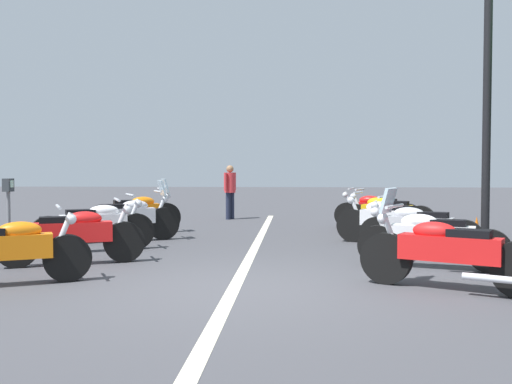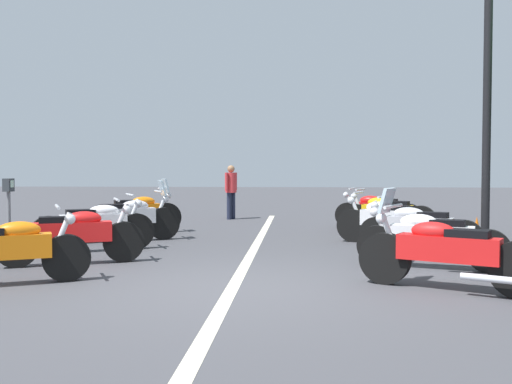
{
  "view_description": "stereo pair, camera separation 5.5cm",
  "coord_description": "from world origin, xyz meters",
  "px_view_note": "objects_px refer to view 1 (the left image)",
  "views": [
    {
      "loc": [
        -6.74,
        -0.73,
        1.44
      ],
      "look_at": [
        3.98,
        0.0,
        1.01
      ],
      "focal_mm": 39.85,
      "sensor_mm": 36.0,
      "label": 1
    },
    {
      "loc": [
        -6.74,
        -0.78,
        1.44
      ],
      "look_at": [
        3.98,
        0.0,
        1.01
      ],
      "focal_mm": 39.85,
      "sensor_mm": 36.0,
      "label": 2
    }
  ],
  "objects_px": {
    "traffic_cone_0": "(70,225)",
    "bystander_0": "(230,188)",
    "motorcycle_right_row_3": "(387,220)",
    "traffic_cone_1": "(476,234)",
    "motorcycle_left_row_3": "(128,218)",
    "parking_meter": "(8,202)",
    "motorcycle_right_row_1": "(430,238)",
    "motorcycle_right_row_2": "(418,228)",
    "motorcycle_left_row_1": "(73,235)",
    "motorcycle_right_row_0": "(447,251)",
    "motorcycle_right_row_4": "(386,214)",
    "street_lamp_twin_globe": "(488,51)",
    "motorcycle_left_row_0": "(6,250)",
    "motorcycle_left_row_2": "(95,225)",
    "motorcycle_left_row_4": "(136,212)",
    "motorcycle_right_row_5": "(376,210)"
  },
  "relations": [
    {
      "from": "traffic_cone_0",
      "to": "bystander_0",
      "type": "xyz_separation_m",
      "value": [
        4.88,
        -2.79,
        0.62
      ]
    },
    {
      "from": "motorcycle_right_row_3",
      "to": "traffic_cone_1",
      "type": "relative_size",
      "value": 3.19
    },
    {
      "from": "bystander_0",
      "to": "motorcycle_left_row_3",
      "type": "bearing_deg",
      "value": 103.87
    },
    {
      "from": "parking_meter",
      "to": "traffic_cone_1",
      "type": "distance_m",
      "value": 8.09
    },
    {
      "from": "traffic_cone_0",
      "to": "motorcycle_right_row_1",
      "type": "bearing_deg",
      "value": -115.36
    },
    {
      "from": "motorcycle_right_row_2",
      "to": "motorcycle_left_row_1",
      "type": "bearing_deg",
      "value": 38.48
    },
    {
      "from": "traffic_cone_1",
      "to": "motorcycle_right_row_0",
      "type": "bearing_deg",
      "value": 157.48
    },
    {
      "from": "motorcycle_right_row_4",
      "to": "motorcycle_right_row_1",
      "type": "bearing_deg",
      "value": 113.02
    },
    {
      "from": "motorcycle_left_row_1",
      "to": "motorcycle_right_row_2",
      "type": "distance_m",
      "value": 5.59
    },
    {
      "from": "motorcycle_right_row_0",
      "to": "motorcycle_right_row_4",
      "type": "height_order",
      "value": "motorcycle_right_row_0"
    },
    {
      "from": "motorcycle_left_row_3",
      "to": "street_lamp_twin_globe",
      "type": "relative_size",
      "value": 0.39
    },
    {
      "from": "motorcycle_left_row_0",
      "to": "motorcycle_left_row_2",
      "type": "height_order",
      "value": "motorcycle_left_row_2"
    },
    {
      "from": "motorcycle_left_row_2",
      "to": "motorcycle_right_row_1",
      "type": "relative_size",
      "value": 0.94
    },
    {
      "from": "motorcycle_left_row_4",
      "to": "bystander_0",
      "type": "relative_size",
      "value": 1.22
    },
    {
      "from": "motorcycle_right_row_1",
      "to": "traffic_cone_1",
      "type": "height_order",
      "value": "motorcycle_right_row_1"
    },
    {
      "from": "motorcycle_right_row_3",
      "to": "traffic_cone_0",
      "type": "xyz_separation_m",
      "value": [
        0.34,
        6.45,
        -0.17
      ]
    },
    {
      "from": "motorcycle_right_row_4",
      "to": "motorcycle_right_row_5",
      "type": "bearing_deg",
      "value": -65.69
    },
    {
      "from": "motorcycle_left_row_3",
      "to": "motorcycle_right_row_5",
      "type": "relative_size",
      "value": 0.97
    },
    {
      "from": "motorcycle_right_row_0",
      "to": "motorcycle_right_row_4",
      "type": "xyz_separation_m",
      "value": [
        5.78,
        -0.2,
        -0.0
      ]
    },
    {
      "from": "motorcycle_left_row_4",
      "to": "motorcycle_right_row_0",
      "type": "height_order",
      "value": "motorcycle_left_row_4"
    },
    {
      "from": "motorcycle_left_row_0",
      "to": "motorcycle_right_row_1",
      "type": "distance_m",
      "value": 5.74
    },
    {
      "from": "motorcycle_left_row_4",
      "to": "motorcycle_right_row_4",
      "type": "distance_m",
      "value": 5.56
    },
    {
      "from": "motorcycle_left_row_1",
      "to": "parking_meter",
      "type": "distance_m",
      "value": 1.74
    },
    {
      "from": "bystander_0",
      "to": "traffic_cone_1",
      "type": "bearing_deg",
      "value": 159.54
    },
    {
      "from": "motorcycle_left_row_1",
      "to": "street_lamp_twin_globe",
      "type": "xyz_separation_m",
      "value": [
        1.65,
        -6.6,
        3.0
      ]
    },
    {
      "from": "motorcycle_left_row_3",
      "to": "motorcycle_left_row_4",
      "type": "distance_m",
      "value": 1.39
    },
    {
      "from": "motorcycle_left_row_0",
      "to": "motorcycle_right_row_1",
      "type": "height_order",
      "value": "same"
    },
    {
      "from": "motorcycle_left_row_3",
      "to": "motorcycle_right_row_5",
      "type": "bearing_deg",
      "value": 2.08
    },
    {
      "from": "motorcycle_left_row_2",
      "to": "motorcycle_right_row_2",
      "type": "height_order",
      "value": "motorcycle_left_row_2"
    },
    {
      "from": "traffic_cone_1",
      "to": "traffic_cone_0",
      "type": "bearing_deg",
      "value": 81.29
    },
    {
      "from": "motorcycle_right_row_0",
      "to": "motorcycle_right_row_3",
      "type": "relative_size",
      "value": 1.02
    },
    {
      "from": "motorcycle_left_row_0",
      "to": "motorcycle_right_row_4",
      "type": "distance_m",
      "value": 8.09
    },
    {
      "from": "motorcycle_right_row_2",
      "to": "parking_meter",
      "type": "bearing_deg",
      "value": 28.55
    },
    {
      "from": "motorcycle_left_row_2",
      "to": "parking_meter",
      "type": "distance_m",
      "value": 1.45
    },
    {
      "from": "traffic_cone_1",
      "to": "parking_meter",
      "type": "bearing_deg",
      "value": 97.61
    },
    {
      "from": "motorcycle_left_row_4",
      "to": "motorcycle_left_row_3",
      "type": "bearing_deg",
      "value": -109.46
    },
    {
      "from": "motorcycle_left_row_0",
      "to": "bystander_0",
      "type": "bearing_deg",
      "value": 53.49
    },
    {
      "from": "motorcycle_left_row_1",
      "to": "traffic_cone_0",
      "type": "relative_size",
      "value": 3.32
    },
    {
      "from": "motorcycle_right_row_1",
      "to": "bystander_0",
      "type": "distance_m",
      "value": 8.89
    },
    {
      "from": "motorcycle_left_row_3",
      "to": "parking_meter",
      "type": "xyz_separation_m",
      "value": [
        -1.95,
        1.44,
        0.42
      ]
    },
    {
      "from": "motorcycle_left_row_2",
      "to": "motorcycle_right_row_0",
      "type": "height_order",
      "value": "motorcycle_right_row_0"
    },
    {
      "from": "motorcycle_left_row_3",
      "to": "traffic_cone_0",
      "type": "bearing_deg",
      "value": 139.9
    },
    {
      "from": "motorcycle_left_row_3",
      "to": "bystander_0",
      "type": "height_order",
      "value": "bystander_0"
    },
    {
      "from": "parking_meter",
      "to": "bystander_0",
      "type": "relative_size",
      "value": 0.83
    },
    {
      "from": "motorcycle_left_row_4",
      "to": "motorcycle_left_row_1",
      "type": "bearing_deg",
      "value": -115.22
    },
    {
      "from": "motorcycle_left_row_3",
      "to": "motorcycle_right_row_4",
      "type": "height_order",
      "value": "motorcycle_left_row_3"
    },
    {
      "from": "motorcycle_right_row_3",
      "to": "motorcycle_left_row_4",
      "type": "bearing_deg",
      "value": 7.36
    },
    {
      "from": "motorcycle_left_row_1",
      "to": "motorcycle_left_row_2",
      "type": "xyz_separation_m",
      "value": [
        1.39,
        0.17,
        0.01
      ]
    },
    {
      "from": "motorcycle_left_row_1",
      "to": "motorcycle_right_row_5",
      "type": "relative_size",
      "value": 0.99
    },
    {
      "from": "motorcycle_left_row_3",
      "to": "street_lamp_twin_globe",
      "type": "distance_m",
      "value": 7.34
    }
  ]
}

